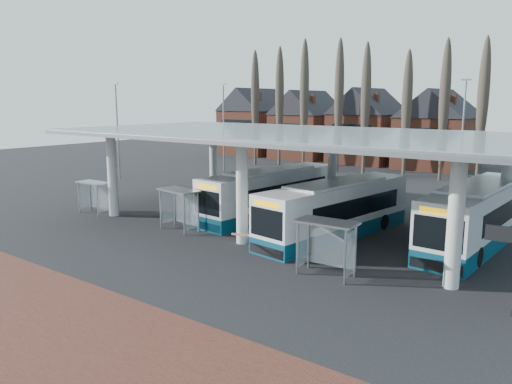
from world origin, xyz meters
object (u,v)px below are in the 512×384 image
Objects in this scene: bus_1 at (271,194)px; bus_2 at (337,210)px; shelter_2 at (328,235)px; shelter_0 at (95,190)px; shelter_1 at (181,200)px; bus_3 at (478,216)px.

bus_1 is 6.78m from bus_2.
bus_2 is at bearing 111.51° from shelter_2.
bus_2 is 7.25m from shelter_2.
shelter_0 is (-17.56, -5.00, 0.10)m from bus_2.
bus_2 reaches higher than shelter_2.
bus_3 is at bearing 32.90° from shelter_1.
bus_2 is at bearing 34.84° from shelter_1.
bus_1 is at bearing -172.36° from bus_3.
bus_2 is 10.00m from shelter_1.
bus_3 is 4.31× the size of shelter_1.
bus_1 is 7.21m from shelter_1.
shelter_2 reaches higher than shelter_1.
bus_1 is 4.88× the size of shelter_0.
shelter_2 is (11.82, -1.91, 0.01)m from shelter_1.
shelter_1 is at bearing -143.88° from bus_2.
bus_1 reaches higher than shelter_0.
bus_2 is 4.89× the size of shelter_0.
bus_1 reaches higher than shelter_2.
shelter_1 is (8.73, 0.32, 0.23)m from shelter_0.
bus_1 is 13.20m from shelter_0.
shelter_1 is at bearing 167.98° from shelter_2.
bus_3 is at bearing 10.31° from bus_1.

